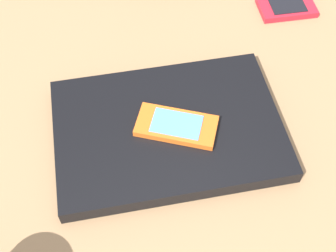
% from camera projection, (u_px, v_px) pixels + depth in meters
% --- Properties ---
extents(desk_surface, '(1.20, 0.80, 0.03)m').
position_uv_depth(desk_surface, '(180.00, 103.00, 0.73)').
color(desk_surface, '#9E7751').
rests_on(desk_surface, ground).
extents(laptop_closed, '(0.38, 0.32, 0.02)m').
position_uv_depth(laptop_closed, '(168.00, 129.00, 0.67)').
color(laptop_closed, black).
rests_on(laptop_closed, desk_surface).
extents(cell_phone_on_laptop, '(0.12, 0.12, 0.01)m').
position_uv_depth(cell_phone_on_laptop, '(176.00, 126.00, 0.65)').
color(cell_phone_on_laptop, orange).
rests_on(cell_phone_on_laptop, laptop_closed).
extents(cell_phone_on_desk, '(0.11, 0.09, 0.01)m').
position_uv_depth(cell_phone_on_desk, '(287.00, 7.00, 0.84)').
color(cell_phone_on_desk, red).
rests_on(cell_phone_on_desk, desk_surface).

